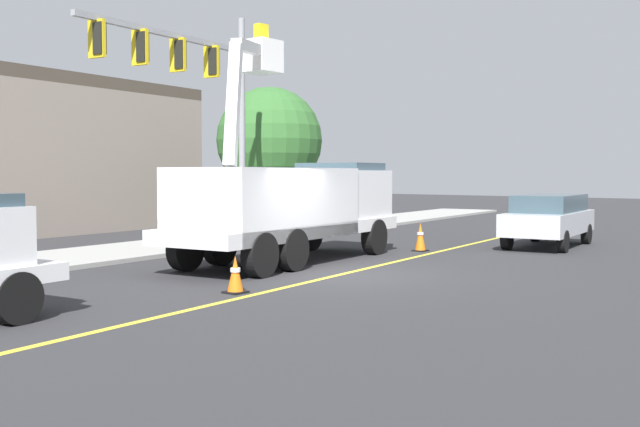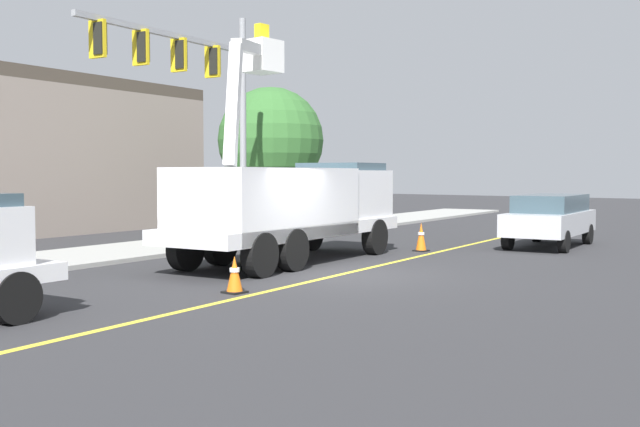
% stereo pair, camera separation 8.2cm
% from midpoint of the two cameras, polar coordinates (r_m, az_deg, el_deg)
% --- Properties ---
extents(ground, '(120.00, 120.00, 0.00)m').
position_cam_midpoint_polar(ground, '(17.24, 1.49, -4.81)').
color(ground, '#2D2D30').
extents(sidewalk_far_side, '(59.99, 10.90, 0.12)m').
position_cam_midpoint_polar(sidewalk_far_side, '(22.18, -16.17, -3.01)').
color(sidewalk_far_side, '#9E9E99').
rests_on(sidewalk_far_side, ground).
extents(lane_centre_stripe, '(49.64, 6.27, 0.01)m').
position_cam_midpoint_polar(lane_centre_stripe, '(17.24, 1.49, -4.80)').
color(lane_centre_stripe, yellow).
rests_on(lane_centre_stripe, ground).
extents(utility_bucket_truck, '(8.44, 3.60, 6.57)m').
position_cam_midpoint_polar(utility_bucket_truck, '(19.85, -2.15, 0.88)').
color(utility_bucket_truck, white).
rests_on(utility_bucket_truck, ground).
extents(passing_minivan, '(5.00, 2.47, 1.69)m').
position_cam_midpoint_polar(passing_minivan, '(25.02, 17.48, -0.25)').
color(passing_minivan, silver).
rests_on(passing_minivan, ground).
extents(traffic_cone_mid_front, '(0.40, 0.40, 0.75)m').
position_cam_midpoint_polar(traffic_cone_mid_front, '(14.75, -6.47, -4.73)').
color(traffic_cone_mid_front, black).
rests_on(traffic_cone_mid_front, ground).
extents(traffic_cone_mid_rear, '(0.40, 0.40, 0.88)m').
position_cam_midpoint_polar(traffic_cone_mid_rear, '(22.73, 7.94, -1.83)').
color(traffic_cone_mid_rear, black).
rests_on(traffic_cone_mid_rear, ground).
extents(traffic_signal_mast, '(7.10, 1.16, 7.59)m').
position_cam_midpoint_polar(traffic_signal_mast, '(23.48, -9.58, 10.17)').
color(traffic_signal_mast, gray).
rests_on(traffic_signal_mast, ground).
extents(street_tree_right, '(4.28, 4.28, 5.87)m').
position_cam_midpoint_polar(street_tree_right, '(29.98, -3.74, 5.67)').
color(street_tree_right, brown).
rests_on(street_tree_right, ground).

